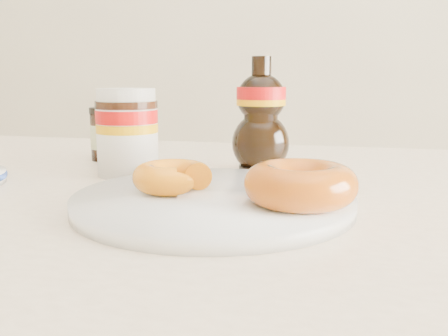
% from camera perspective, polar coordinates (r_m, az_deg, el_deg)
% --- Properties ---
extents(dining_table, '(1.40, 0.90, 0.75)m').
position_cam_1_polar(dining_table, '(0.65, -1.75, -9.77)').
color(dining_table, beige).
rests_on(dining_table, ground).
extents(plate, '(0.31, 0.31, 0.02)m').
position_cam_1_polar(plate, '(0.55, -1.23, -3.69)').
color(plate, white).
rests_on(plate, dining_table).
extents(donut_bitten, '(0.11, 0.11, 0.03)m').
position_cam_1_polar(donut_bitten, '(0.56, -5.91, -0.99)').
color(donut_bitten, orange).
rests_on(donut_bitten, plate).
extents(donut_whole, '(0.12, 0.12, 0.04)m').
position_cam_1_polar(donut_whole, '(0.51, 8.73, -1.81)').
color(donut_whole, '#AC560B').
rests_on(donut_whole, plate).
extents(nutella_jar, '(0.09, 0.09, 0.12)m').
position_cam_1_polar(nutella_jar, '(0.73, -11.00, 4.43)').
color(nutella_jar, white).
rests_on(nutella_jar, dining_table).
extents(syrup_bottle, '(0.10, 0.09, 0.17)m').
position_cam_1_polar(syrup_bottle, '(0.76, 4.23, 6.15)').
color(syrup_bottle, black).
rests_on(syrup_bottle, dining_table).
extents(dark_jar, '(0.06, 0.06, 0.09)m').
position_cam_1_polar(dark_jar, '(0.87, -13.23, 3.76)').
color(dark_jar, black).
rests_on(dark_jar, dining_table).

